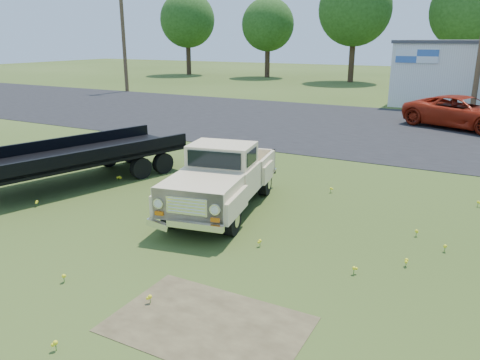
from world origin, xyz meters
name	(u,v)px	position (x,y,z in m)	size (l,w,h in m)	color
ground	(222,237)	(0.00, 0.00, 0.00)	(140.00, 140.00, 0.00)	#314616
asphalt_lot	(375,128)	(0.00, 15.00, 0.00)	(90.00, 14.00, 0.02)	black
dirt_patch_a	(208,325)	(1.50, -3.00, 0.00)	(3.00, 2.00, 0.01)	#463C25
dirt_patch_b	(223,183)	(-2.00, 3.50, 0.00)	(2.20, 1.60, 0.01)	#463C25
utility_pole_west	(123,34)	(-22.00, 22.00, 4.60)	(1.60, 0.30, 9.00)	#4C3C23
treeline_a	(187,20)	(-28.00, 40.00, 6.30)	(6.40, 6.40, 9.52)	#3B281B
treeline_b	(268,25)	(-18.00, 41.00, 5.67)	(5.76, 5.76, 8.57)	#3B281B
treeline_c	(355,9)	(-8.00, 39.50, 6.93)	(7.04, 7.04, 10.47)	#3B281B
treeline_d	(469,11)	(2.00, 40.50, 6.62)	(6.72, 6.72, 10.00)	#3B281B
vintage_pickup_truck	(222,177)	(-0.87, 1.53, 0.88)	(1.88, 4.83, 1.75)	beige
flatbed_trailer	(79,151)	(-5.97, 1.61, 0.96)	(2.35, 7.05, 1.92)	black
red_pickup	(463,113)	(3.79, 16.95, 0.78)	(2.58, 5.59, 1.55)	maroon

